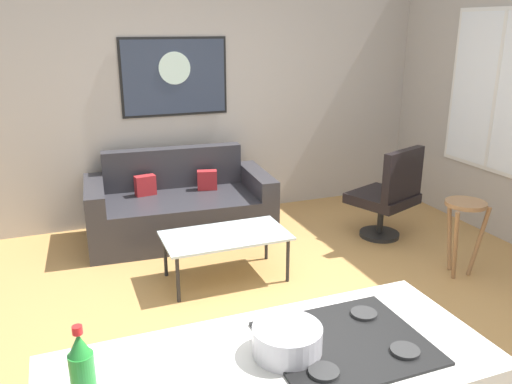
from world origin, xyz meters
The scene contains 10 objects.
ground centered at (0.00, 0.00, -0.02)m, with size 6.40×6.40×0.04m, color #B28248.
back_wall centered at (0.00, 2.42, 1.40)m, with size 6.40×0.05×2.80m, color #A9A098.
couch centered at (-0.38, 1.86, 0.29)m, with size 1.85×1.02×0.84m.
coffee_table centered at (-0.24, 0.79, 0.37)m, with size 1.03×0.56×0.40m.
armchair centered at (1.53, 1.04, 0.47)m, with size 0.73×0.72×0.94m.
bar_stool centered at (1.64, 0.14, 0.52)m, with size 0.38×0.38×0.66m.
soda_bottle centered at (-1.46, -1.58, 1.03)m, with size 0.08×0.08×0.32m.
mixing_bowl centered at (-0.74, -1.50, 0.93)m, with size 0.26×0.26×0.11m.
wall_painting centered at (-0.25, 2.38, 1.54)m, with size 1.11×0.03×0.80m.
window centered at (2.59, 0.90, 1.43)m, with size 0.03×1.24×1.58m.
Camera 1 is at (-1.45, -3.01, 2.05)m, focal length 36.45 mm.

